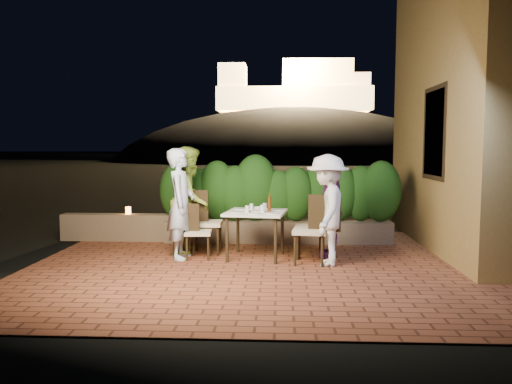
# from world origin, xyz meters

# --- Properties ---
(ground) EXTENTS (400.00, 400.00, 0.00)m
(ground) POSITION_xyz_m (0.00, 0.00, -0.02)
(ground) COLOR black
(ground) RESTS_ON ground
(terrace_floor) EXTENTS (7.00, 6.00, 0.15)m
(terrace_floor) POSITION_xyz_m (0.00, 0.50, -0.07)
(terrace_floor) COLOR brown
(terrace_floor) RESTS_ON ground
(building_wall) EXTENTS (1.60, 5.00, 5.00)m
(building_wall) POSITION_xyz_m (3.60, 2.00, 2.50)
(building_wall) COLOR olive
(building_wall) RESTS_ON ground
(window_pane) EXTENTS (0.08, 1.00, 1.40)m
(window_pane) POSITION_xyz_m (2.82, 1.50, 2.00)
(window_pane) COLOR black
(window_pane) RESTS_ON building_wall
(window_frame) EXTENTS (0.06, 1.15, 1.55)m
(window_frame) POSITION_xyz_m (2.81, 1.50, 2.00)
(window_frame) COLOR black
(window_frame) RESTS_ON building_wall
(planter) EXTENTS (4.20, 0.55, 0.40)m
(planter) POSITION_xyz_m (0.20, 2.30, 0.20)
(planter) COLOR brown
(planter) RESTS_ON ground
(hedge) EXTENTS (4.00, 0.70, 1.10)m
(hedge) POSITION_xyz_m (0.20, 2.30, 0.95)
(hedge) COLOR #194312
(hedge) RESTS_ON planter
(parapet) EXTENTS (2.20, 0.30, 0.50)m
(parapet) POSITION_xyz_m (-2.80, 2.30, 0.25)
(parapet) COLOR brown
(parapet) RESTS_ON ground
(hill) EXTENTS (52.00, 40.00, 22.00)m
(hill) POSITION_xyz_m (2.00, 60.00, -4.00)
(hill) COLOR black
(hill) RESTS_ON ground
(fortress) EXTENTS (26.00, 8.00, 8.00)m
(fortress) POSITION_xyz_m (2.00, 60.00, 10.50)
(fortress) COLOR #FFCC7A
(fortress) RESTS_ON hill
(dining_table) EXTENTS (1.03, 1.03, 0.75)m
(dining_table) POSITION_xyz_m (-0.14, 0.91, 0.38)
(dining_table) COLOR white
(dining_table) RESTS_ON ground
(plate_nw) EXTENTS (0.22, 0.22, 0.01)m
(plate_nw) POSITION_xyz_m (-0.45, 0.74, 0.76)
(plate_nw) COLOR white
(plate_nw) RESTS_ON dining_table
(plate_sw) EXTENTS (0.21, 0.21, 0.01)m
(plate_sw) POSITION_xyz_m (-0.39, 1.16, 0.76)
(plate_sw) COLOR white
(plate_sw) RESTS_ON dining_table
(plate_ne) EXTENTS (0.22, 0.22, 0.01)m
(plate_ne) POSITION_xyz_m (0.12, 0.63, 0.76)
(plate_ne) COLOR white
(plate_ne) RESTS_ON dining_table
(plate_se) EXTENTS (0.22, 0.22, 0.01)m
(plate_se) POSITION_xyz_m (0.20, 1.12, 0.76)
(plate_se) COLOR white
(plate_se) RESTS_ON dining_table
(plate_centre) EXTENTS (0.24, 0.24, 0.01)m
(plate_centre) POSITION_xyz_m (-0.16, 0.91, 0.76)
(plate_centre) COLOR white
(plate_centre) RESTS_ON dining_table
(plate_front) EXTENTS (0.21, 0.21, 0.01)m
(plate_front) POSITION_xyz_m (-0.15, 0.62, 0.76)
(plate_front) COLOR white
(plate_front) RESTS_ON dining_table
(glass_nw) EXTENTS (0.07, 0.07, 0.11)m
(glass_nw) POSITION_xyz_m (-0.27, 0.74, 0.81)
(glass_nw) COLOR silver
(glass_nw) RESTS_ON dining_table
(glass_sw) EXTENTS (0.06, 0.06, 0.10)m
(glass_sw) POSITION_xyz_m (-0.22, 1.11, 0.80)
(glass_sw) COLOR silver
(glass_sw) RESTS_ON dining_table
(glass_ne) EXTENTS (0.07, 0.07, 0.12)m
(glass_ne) POSITION_xyz_m (-0.03, 0.78, 0.81)
(glass_ne) COLOR silver
(glass_ne) RESTS_ON dining_table
(glass_se) EXTENTS (0.07, 0.07, 0.12)m
(glass_se) POSITION_xyz_m (-0.01, 1.07, 0.81)
(glass_se) COLOR silver
(glass_se) RESTS_ON dining_table
(beer_bottle) EXTENTS (0.06, 0.06, 0.29)m
(beer_bottle) POSITION_xyz_m (0.08, 0.89, 0.90)
(beer_bottle) COLOR #4C290C
(beer_bottle) RESTS_ON dining_table
(bowl) EXTENTS (0.17, 0.17, 0.04)m
(bowl) POSITION_xyz_m (-0.13, 1.19, 0.77)
(bowl) COLOR white
(bowl) RESTS_ON dining_table
(chair_left_front) EXTENTS (0.43, 0.43, 0.88)m
(chair_left_front) POSITION_xyz_m (-1.05, 0.82, 0.44)
(chair_left_front) COLOR black
(chair_left_front) RESTS_ON ground
(chair_left_back) EXTENTS (0.50, 0.50, 1.06)m
(chair_left_back) POSITION_xyz_m (-0.97, 1.24, 0.53)
(chair_left_back) COLOR black
(chair_left_back) RESTS_ON ground
(chair_right_front) EXTENTS (0.55, 0.55, 1.06)m
(chair_right_front) POSITION_xyz_m (0.69, 0.56, 0.53)
(chair_right_front) COLOR black
(chair_right_front) RESTS_ON ground
(chair_right_back) EXTENTS (0.48, 0.48, 1.00)m
(chair_right_back) POSITION_xyz_m (0.73, 1.04, 0.50)
(chair_right_back) COLOR black
(chair_right_back) RESTS_ON ground
(diner_blue) EXTENTS (0.42, 0.64, 1.75)m
(diner_blue) POSITION_xyz_m (-1.33, 0.82, 0.88)
(diner_blue) COLOR silver
(diner_blue) RESTS_ON ground
(diner_green) EXTENTS (0.73, 0.91, 1.78)m
(diner_green) POSITION_xyz_m (-1.27, 1.33, 0.89)
(diner_green) COLOR #90B839
(diner_green) RESTS_ON ground
(diner_white) EXTENTS (0.78, 1.16, 1.66)m
(diner_white) POSITION_xyz_m (0.95, 0.49, 0.83)
(diner_white) COLOR white
(diner_white) RESTS_ON ground
(diner_purple) EXTENTS (0.47, 0.95, 1.55)m
(diner_purple) POSITION_xyz_m (1.06, 1.04, 0.78)
(diner_purple) COLOR #642268
(diner_purple) RESTS_ON ground
(parapet_lamp) EXTENTS (0.10, 0.10, 0.14)m
(parapet_lamp) POSITION_xyz_m (-2.63, 2.30, 0.57)
(parapet_lamp) COLOR orange
(parapet_lamp) RESTS_ON parapet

